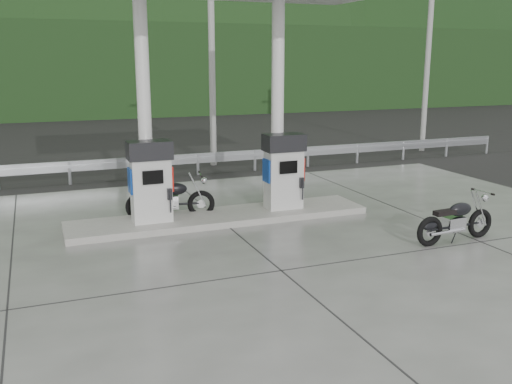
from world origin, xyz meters
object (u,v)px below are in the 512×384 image
object	(u,v)px
gas_pump_right	(284,171)
motorcycle_left	(170,199)
motorcycle_right	(456,221)
gas_pump_left	(151,182)

from	to	relation	value
gas_pump_right	motorcycle_left	bearing A→B (deg)	167.41
gas_pump_right	motorcycle_right	distance (m)	4.11
gas_pump_right	motorcycle_right	size ratio (longest dim) A/B	0.97
gas_pump_right	motorcycle_right	world-z (taller)	gas_pump_right
gas_pump_left	gas_pump_right	xyz separation A→B (m)	(3.20, 0.00, 0.00)
gas_pump_right	motorcycle_left	distance (m)	2.77
motorcycle_left	motorcycle_right	distance (m)	6.36
gas_pump_right	gas_pump_left	bearing A→B (deg)	180.00
gas_pump_left	motorcycle_left	size ratio (longest dim) A/B	0.92
gas_pump_left	motorcycle_left	xyz separation A→B (m)	(0.56, 0.59, -0.59)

